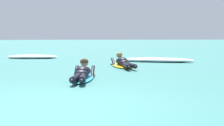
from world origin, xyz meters
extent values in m
plane|color=#387A75|center=(0.00, 10.00, 0.00)|extent=(120.00, 120.00, 0.00)
ellipsoid|color=#2DB2D1|center=(0.73, 3.47, 0.04)|extent=(0.77, 2.22, 0.07)
ellipsoid|color=#2DB2D1|center=(0.85, 4.51, 0.05)|extent=(0.21, 0.22, 0.06)
ellipsoid|color=black|center=(0.74, 3.52, 0.20)|extent=(0.47, 0.71, 0.35)
ellipsoid|color=black|center=(0.70, 3.14, 0.17)|extent=(0.37, 0.32, 0.20)
cylinder|color=black|center=(0.55, 2.59, 0.14)|extent=(0.28, 0.83, 0.14)
ellipsoid|color=black|center=(0.48, 2.18, 0.14)|extent=(0.12, 0.23, 0.08)
cylinder|color=black|center=(0.71, 2.57, 0.14)|extent=(0.18, 0.83, 0.14)
ellipsoid|color=black|center=(0.69, 2.16, 0.14)|extent=(0.12, 0.23, 0.08)
cylinder|color=black|center=(0.56, 3.92, 0.12)|extent=(0.16, 0.63, 0.35)
sphere|color=tan|center=(0.61, 4.31, 0.02)|extent=(0.09, 0.09, 0.09)
cylinder|color=black|center=(1.00, 3.85, 0.12)|extent=(0.16, 0.63, 0.35)
sphere|color=tan|center=(1.04, 4.22, 0.02)|extent=(0.09, 0.09, 0.09)
sphere|color=tan|center=(0.79, 3.91, 0.38)|extent=(0.21, 0.21, 0.21)
ellipsoid|color=#47331E|center=(0.78, 3.89, 0.41)|extent=(0.24, 0.22, 0.16)
ellipsoid|color=yellow|center=(2.15, 6.72, 0.04)|extent=(0.76, 1.98, 0.07)
ellipsoid|color=yellow|center=(2.07, 7.64, 0.05)|extent=(0.23, 0.22, 0.06)
ellipsoid|color=black|center=(2.15, 6.77, 0.20)|extent=(0.46, 0.76, 0.35)
ellipsoid|color=black|center=(2.18, 6.36, 0.17)|extent=(0.36, 0.31, 0.20)
cylinder|color=black|center=(2.15, 5.74, 0.14)|extent=(0.16, 0.93, 0.14)
ellipsoid|color=black|center=(2.17, 5.27, 0.14)|extent=(0.12, 0.23, 0.08)
cylinder|color=black|center=(2.31, 5.75, 0.14)|extent=(0.27, 0.94, 0.14)
ellipsoid|color=black|center=(2.37, 5.29, 0.14)|extent=(0.12, 0.23, 0.08)
cylinder|color=black|center=(1.89, 7.15, 0.12)|extent=(0.14, 0.58, 0.33)
sphere|color=#8C6647|center=(1.86, 7.53, 0.02)|extent=(0.09, 0.09, 0.09)
cylinder|color=black|center=(2.33, 7.17, 0.12)|extent=(0.14, 0.58, 0.33)
sphere|color=#8C6647|center=(2.30, 7.52, 0.02)|extent=(0.09, 0.09, 0.09)
sphere|color=#8C6647|center=(2.11, 7.19, 0.38)|extent=(0.21, 0.21, 0.21)
ellipsoid|color=#AD894C|center=(2.11, 7.17, 0.41)|extent=(0.24, 0.22, 0.16)
ellipsoid|color=white|center=(-1.46, 11.35, 0.09)|extent=(2.40, 0.93, 0.18)
ellipsoid|color=white|center=(-0.86, 11.40, 0.06)|extent=(0.86, 0.39, 0.13)
ellipsoid|color=white|center=(-2.16, 11.33, 0.05)|extent=(0.90, 0.52, 0.10)
ellipsoid|color=white|center=(3.86, 8.73, 0.09)|extent=(3.03, 1.76, 0.18)
ellipsoid|color=white|center=(4.59, 8.57, 0.06)|extent=(1.13, 0.76, 0.13)
ellipsoid|color=white|center=(3.01, 8.98, 0.05)|extent=(1.10, 0.88, 0.10)
camera|label=1|loc=(0.58, -5.45, 1.12)|focal=57.01mm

